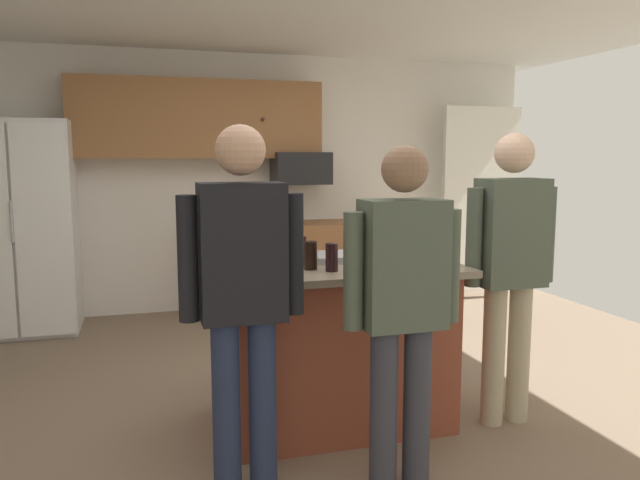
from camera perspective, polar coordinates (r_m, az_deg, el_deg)
name	(u,v)px	position (r m, az deg, el deg)	size (l,w,h in m)	color
floor	(309,407)	(4.05, -0.99, -15.10)	(7.04, 7.04, 0.00)	#7F6B56
back_wall	(237,183)	(6.48, -7.61, 5.25)	(6.40, 0.10, 2.60)	white
french_door_window_panel	(480,200)	(7.00, 14.52, 3.61)	(0.90, 0.06, 2.00)	white
cabinet_run_upper	(198,119)	(6.24, -11.13, 10.83)	(2.40, 0.38, 0.75)	#936038
cabinet_run_lower	(302,266)	(6.38, -1.70, -2.41)	(1.80, 0.63, 0.90)	#936038
refrigerator	(21,228)	(6.10, -25.83, 1.03)	(0.92, 0.76, 1.88)	white
microwave_over_range	(301,168)	(6.30, -1.78, 6.61)	(0.56, 0.40, 0.32)	black
kitchen_island	(334,341)	(3.71, 1.32, -9.31)	(1.38, 0.94, 0.95)	brown
person_guest_left	(510,259)	(3.73, 17.09, -1.68)	(0.57, 0.22, 1.70)	tan
person_elder_center	(243,286)	(2.83, -7.13, -4.18)	(0.57, 0.22, 1.71)	#232D4C
person_host_foreground	(402,297)	(2.88, 7.58, -5.19)	(0.57, 0.22, 1.62)	#383842
glass_short_whisky	(311,256)	(3.39, -0.87, -1.44)	(0.07, 0.07, 0.15)	black
glass_pilsner	(415,254)	(3.44, 8.71, -1.25)	(0.07, 0.07, 0.17)	#311A16
mug_ceramic_white	(250,256)	(3.57, -6.50, -1.44)	(0.13, 0.09, 0.10)	#4C6B99
tumbler_amber	(437,253)	(3.49, 10.67, -1.17)	(0.07, 0.07, 0.17)	black
glass_stout_tall	(331,257)	(3.33, 1.04, -1.61)	(0.07, 0.07, 0.15)	black
glass_dark_ale	(301,251)	(3.52, -1.75, -1.02)	(0.06, 0.06, 0.16)	black
serving_tray	(348,257)	(3.70, 2.55, -1.53)	(0.44, 0.30, 0.04)	#B7B7BC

